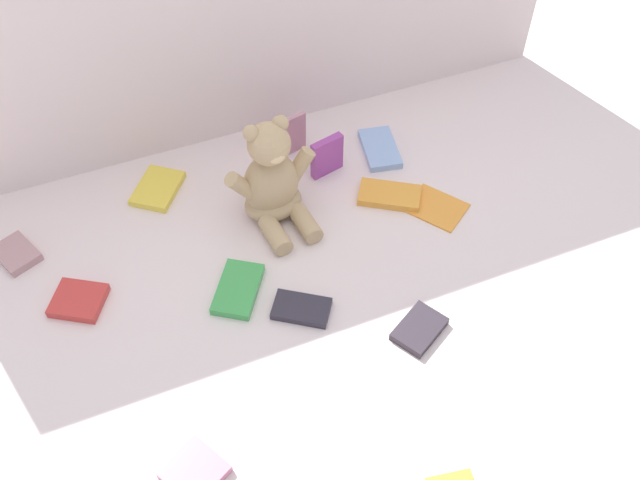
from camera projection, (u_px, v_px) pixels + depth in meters
The scene contains 14 objects.
ground_plane at pixel (308, 235), 1.56m from camera, with size 3.20×3.20×0.00m, color silver.
teddy_bear at pixel (272, 182), 1.54m from camera, with size 0.21×0.19×0.25m.
book_case_0 at pixel (293, 134), 1.69m from camera, with size 0.07×0.01×0.11m, color #BF8195.
book_case_1 at pixel (195, 472), 1.22m from camera, with size 0.09×0.09×0.02m, color #B96A86.
book_case_2 at pixel (327, 156), 1.65m from camera, with size 0.08×0.02×0.10m, color #973E96.
book_case_3 at pixel (158, 188), 1.64m from camera, with size 0.09×0.12×0.02m, color yellow.
book_case_4 at pixel (419, 329), 1.40m from camera, with size 0.07×0.10×0.02m, color #2A232B.
book_case_5 at pixel (301, 309), 1.43m from camera, with size 0.07×0.11×0.02m, color #292430.
book_case_6 at pixel (389, 195), 1.63m from camera, with size 0.07×0.14×0.02m, color orange.
book_case_7 at pixel (78, 301), 1.44m from camera, with size 0.09×0.10×0.02m, color #C03431.
book_case_8 at pixel (437, 207), 1.61m from camera, with size 0.10×0.12×0.01m, color orange.
book_case_9 at pixel (380, 149), 1.73m from camera, with size 0.08×0.14×0.02m, color #8AAADE.
book_case_10 at pixel (238, 289), 1.46m from camera, with size 0.08×0.13×0.02m, color green.
book_case_13 at pixel (16, 254), 1.52m from camera, with size 0.07×0.09×0.02m, color #AC8085.
Camera 1 is at (-0.36, -0.95, 1.19)m, focal length 40.67 mm.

